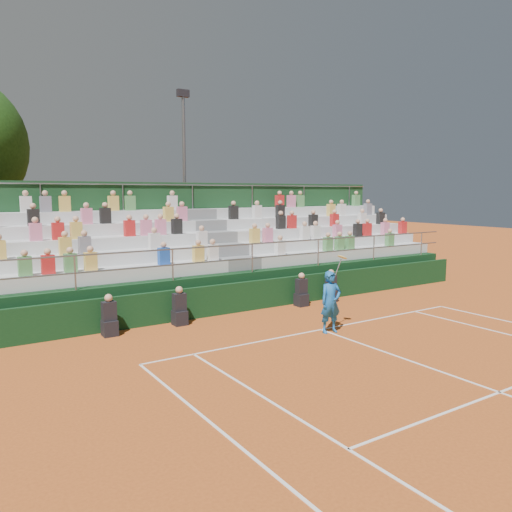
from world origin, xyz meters
TOP-DOWN VIEW (x-y plane):
  - ground at (0.00, 0.00)m, footprint 90.00×90.00m
  - courtside_wall at (0.00, 3.20)m, footprint 20.00×0.15m
  - line_officials at (-1.10, 2.75)m, footprint 8.56×0.40m
  - grandstand at (-0.00, 6.44)m, footprint 20.00×5.20m
  - tennis_player at (0.04, -0.35)m, footprint 0.88×0.52m
  - floodlight_mast at (1.30, 12.03)m, footprint 0.60×0.25m

SIDE VIEW (x-z plane):
  - ground at x=0.00m, z-range 0.00..0.00m
  - line_officials at x=-1.10m, z-range -0.12..1.07m
  - courtside_wall at x=0.00m, z-range 0.00..1.00m
  - tennis_player at x=0.04m, z-range -0.22..2.00m
  - grandstand at x=0.00m, z-range -1.13..3.27m
  - floodlight_mast at x=1.30m, z-range 0.69..9.62m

